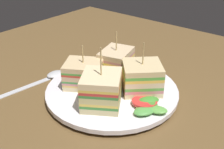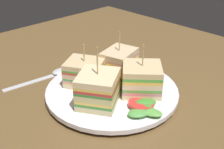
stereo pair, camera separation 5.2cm
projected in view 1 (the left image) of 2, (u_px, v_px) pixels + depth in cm
name	position (u px, v px, depth cm)	size (l,w,h in cm)	color
ground_plane	(112.00, 99.00, 54.60)	(91.81, 98.16, 1.80)	brown
plate	(112.00, 91.00, 53.73)	(25.27, 25.27, 1.54)	white
sandwich_wedge_0	(102.00, 90.00, 47.47)	(9.34, 9.16, 10.65)	beige
sandwich_wedge_1	(142.00, 77.00, 51.67)	(9.52, 9.55, 9.58)	beige
sandwich_wedge_2	(116.00, 63.00, 56.95)	(8.12, 6.92, 9.43)	beige
sandwich_wedge_3	(84.00, 74.00, 53.42)	(8.72, 9.08, 8.31)	beige
chip_pile	(109.00, 80.00, 54.28)	(7.09, 7.55, 1.82)	#E4C05C
salad_garnish	(148.00, 106.00, 47.26)	(7.49, 7.10, 1.37)	#408C30
spoon	(49.00, 77.00, 59.72)	(15.06, 4.08, 1.00)	silver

